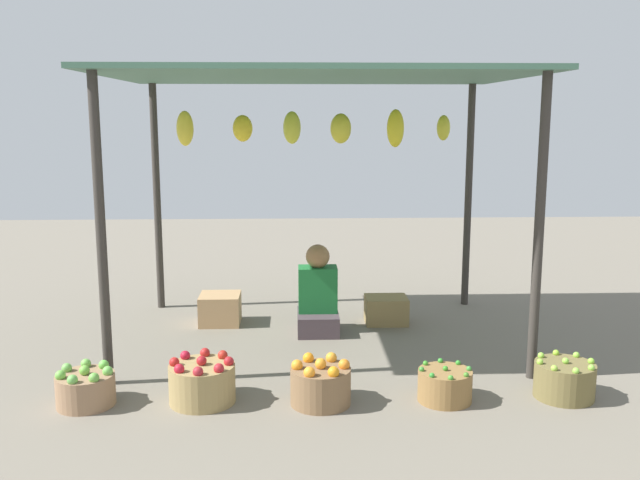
# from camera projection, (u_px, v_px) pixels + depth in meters

# --- Properties ---
(ground_plane) EXTENTS (14.00, 14.00, 0.00)m
(ground_plane) POSITION_uv_depth(u_px,v_px,m) (318.00, 337.00, 6.04)
(ground_plane) COLOR slate
(market_stall_structure) EXTENTS (3.36, 2.31, 2.23)m
(market_stall_structure) POSITION_uv_depth(u_px,v_px,m) (317.00, 96.00, 5.68)
(market_stall_structure) COLOR #38332D
(market_stall_structure) RESTS_ON ground
(vendor_person) EXTENTS (0.36, 0.44, 0.78)m
(vendor_person) POSITION_uv_depth(u_px,v_px,m) (318.00, 299.00, 6.14)
(vendor_person) COLOR #473A3F
(vendor_person) RESTS_ON ground
(basket_green_apples) EXTENTS (0.38, 0.38, 0.27)m
(basket_green_apples) POSITION_uv_depth(u_px,v_px,m) (86.00, 388.00, 4.60)
(basket_green_apples) COLOR #957152
(basket_green_apples) RESTS_ON ground
(basket_red_apples) EXTENTS (0.44, 0.44, 0.32)m
(basket_red_apples) POSITION_uv_depth(u_px,v_px,m) (202.00, 382.00, 4.65)
(basket_red_apples) COLOR #9D8450
(basket_red_apples) RESTS_ON ground
(basket_oranges) EXTENTS (0.40, 0.40, 0.32)m
(basket_oranges) POSITION_uv_depth(u_px,v_px,m) (321.00, 384.00, 4.62)
(basket_oranges) COLOR brown
(basket_oranges) RESTS_ON ground
(basket_green_chilies) EXTENTS (0.36, 0.36, 0.24)m
(basket_green_chilies) POSITION_uv_depth(u_px,v_px,m) (445.00, 385.00, 4.67)
(basket_green_chilies) COLOR olive
(basket_green_chilies) RESTS_ON ground
(basket_limes) EXTENTS (0.40, 0.40, 0.28)m
(basket_limes) POSITION_uv_depth(u_px,v_px,m) (564.00, 380.00, 4.73)
(basket_limes) COLOR brown
(basket_limes) RESTS_ON ground
(wooden_crate_near_vendor) EXTENTS (0.38, 0.31, 0.25)m
(wooden_crate_near_vendor) POSITION_uv_depth(u_px,v_px,m) (386.00, 310.00, 6.42)
(wooden_crate_near_vendor) COLOR olive
(wooden_crate_near_vendor) RESTS_ON ground
(wooden_crate_stacked_rear) EXTENTS (0.37, 0.36, 0.27)m
(wooden_crate_stacked_rear) POSITION_uv_depth(u_px,v_px,m) (220.00, 309.00, 6.40)
(wooden_crate_stacked_rear) COLOR tan
(wooden_crate_stacked_rear) RESTS_ON ground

